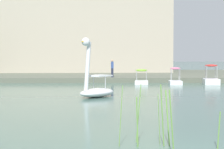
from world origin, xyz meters
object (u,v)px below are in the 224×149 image
(person_on_path, at_px, (112,68))
(pedal_boat_pink, at_px, (175,80))
(swan_boat, at_px, (96,87))
(pedal_boat_red, at_px, (211,79))
(pedal_boat_lime, at_px, (141,80))

(person_on_path, bearing_deg, pedal_boat_pink, -34.65)
(swan_boat, height_order, person_on_path, swan_boat)
(pedal_boat_pink, bearing_deg, swan_boat, -121.90)
(pedal_boat_red, bearing_deg, pedal_boat_pink, -176.85)
(swan_boat, xyz_separation_m, pedal_boat_red, (9.71, 10.73, -0.13))
(pedal_boat_red, xyz_separation_m, pedal_boat_lime, (-6.01, 0.19, -0.06))
(swan_boat, bearing_deg, pedal_boat_pink, 58.10)
(pedal_boat_red, distance_m, pedal_boat_pink, 3.14)
(pedal_boat_lime, relative_size, person_on_path, 1.12)
(swan_boat, bearing_deg, pedal_boat_lime, 71.30)
(pedal_boat_lime, bearing_deg, swan_boat, -108.70)
(swan_boat, xyz_separation_m, pedal_boat_pink, (6.57, 10.56, -0.20))
(swan_boat, relative_size, pedal_boat_pink, 1.84)
(person_on_path, bearing_deg, pedal_boat_lime, -53.42)
(pedal_boat_pink, relative_size, person_on_path, 1.10)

